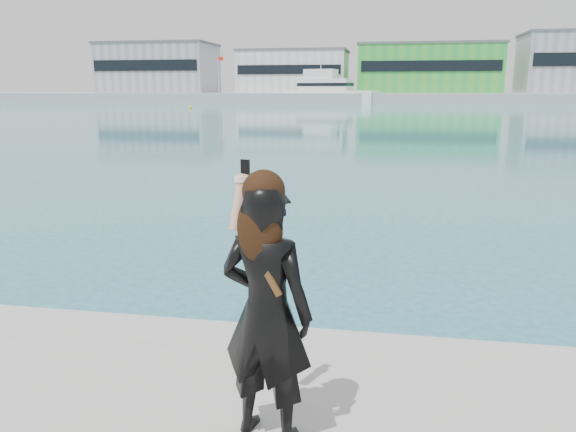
% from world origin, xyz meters
% --- Properties ---
extents(far_quay, '(320.00, 40.00, 2.00)m').
position_xyz_m(far_quay, '(0.00, 130.00, 1.00)').
color(far_quay, '#9E9E99').
rests_on(far_quay, ground).
extents(warehouse_grey_left, '(26.52, 16.36, 11.50)m').
position_xyz_m(warehouse_grey_left, '(-55.00, 127.98, 7.76)').
color(warehouse_grey_left, gray).
rests_on(warehouse_grey_left, far_quay).
extents(warehouse_white, '(24.48, 15.35, 9.50)m').
position_xyz_m(warehouse_white, '(-22.00, 127.98, 6.76)').
color(warehouse_white, silver).
rests_on(warehouse_white, far_quay).
extents(warehouse_green, '(30.60, 16.36, 10.50)m').
position_xyz_m(warehouse_green, '(8.00, 127.98, 7.26)').
color(warehouse_green, green).
rests_on(warehouse_green, far_quay).
extents(flagpole_left, '(1.28, 0.16, 8.00)m').
position_xyz_m(flagpole_left, '(-37.91, 121.00, 6.54)').
color(flagpole_left, silver).
rests_on(flagpole_left, far_quay).
extents(flagpole_right, '(1.28, 0.16, 8.00)m').
position_xyz_m(flagpole_right, '(22.09, 121.00, 6.54)').
color(flagpole_right, silver).
rests_on(flagpole_right, far_quay).
extents(motor_yacht, '(19.86, 9.95, 8.93)m').
position_xyz_m(motor_yacht, '(-12.70, 114.63, 2.51)').
color(motor_yacht, white).
rests_on(motor_yacht, ground).
extents(buoy_far, '(0.50, 0.50, 0.50)m').
position_xyz_m(buoy_far, '(-29.30, 78.03, 0.00)').
color(buoy_far, '#FFE80D').
rests_on(buoy_far, ground).
extents(woman, '(0.63, 0.49, 1.63)m').
position_xyz_m(woman, '(-0.43, -0.57, 1.62)').
color(woman, black).
rests_on(woman, near_quay).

